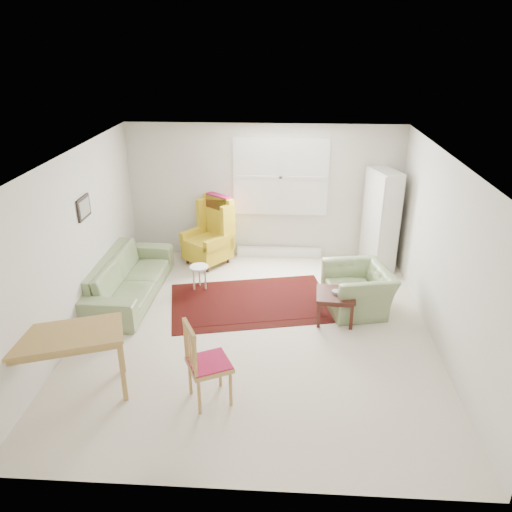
# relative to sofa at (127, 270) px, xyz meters

# --- Properties ---
(room) EXTENTS (5.04, 5.54, 2.51)m
(room) POSITION_rel_sofa_xyz_m (2.12, -0.72, 0.79)
(room) COLOR beige
(room) RESTS_ON ground
(rug) EXTENTS (2.78, 2.09, 0.02)m
(rug) POSITION_rel_sofa_xyz_m (1.98, -0.10, -0.45)
(rug) COLOR black
(rug) RESTS_ON ground
(sofa) EXTENTS (0.98, 2.34, 0.93)m
(sofa) POSITION_rel_sofa_xyz_m (0.00, 0.00, 0.00)
(sofa) COLOR #76895B
(sofa) RESTS_ON ground
(armchair) EXTENTS (1.10, 1.20, 0.80)m
(armchair) POSITION_rel_sofa_xyz_m (3.64, -0.18, -0.06)
(armchair) COLOR #76895B
(armchair) RESTS_ON ground
(wingback_chair) EXTENTS (1.04, 1.05, 1.25)m
(wingback_chair) POSITION_rel_sofa_xyz_m (1.08, 1.35, 0.16)
(wingback_chair) COLOR gold
(wingback_chair) RESTS_ON ground
(coffee_table) EXTENTS (0.59, 0.59, 0.46)m
(coffee_table) POSITION_rel_sofa_xyz_m (3.27, -0.55, -0.24)
(coffee_table) COLOR #3B1812
(coffee_table) RESTS_ON ground
(stool) EXTENTS (0.40, 0.40, 0.42)m
(stool) POSITION_rel_sofa_xyz_m (1.10, 0.33, -0.26)
(stool) COLOR white
(stool) RESTS_ON ground
(cabinet) EXTENTS (0.58, 0.80, 1.80)m
(cabinet) POSITION_rel_sofa_xyz_m (4.20, 1.42, 0.43)
(cabinet) COLOR silver
(cabinet) RESTS_ON ground
(desk) EXTENTS (1.46, 1.06, 0.83)m
(desk) POSITION_rel_sofa_xyz_m (0.03, -2.44, -0.05)
(desk) COLOR #A48142
(desk) RESTS_ON ground
(desk_chair) EXTENTS (0.61, 0.61, 1.04)m
(desk_chair) POSITION_rel_sofa_xyz_m (1.68, -2.44, 0.06)
(desk_chair) COLOR #A48142
(desk_chair) RESTS_ON ground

